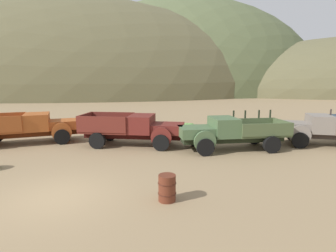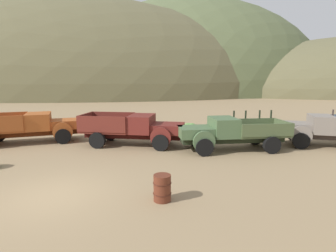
{
  "view_description": "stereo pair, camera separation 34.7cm",
  "coord_description": "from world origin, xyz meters",
  "px_view_note": "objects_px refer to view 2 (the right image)",
  "views": [
    {
      "loc": [
        3.61,
        -9.14,
        4.12
      ],
      "look_at": [
        4.21,
        7.39,
        1.2
      ],
      "focal_mm": 29.2,
      "sensor_mm": 36.0,
      "label": 1
    },
    {
      "loc": [
        3.96,
        -9.15,
        4.12
      ],
      "look_at": [
        4.21,
        7.39,
        1.2
      ],
      "focal_mm": 29.2,
      "sensor_mm": 36.0,
      "label": 2
    }
  ],
  "objects_px": {
    "oil_drum_by_truck": "(162,188)",
    "truck_weathered_green": "(225,133)",
    "truck_oxblood": "(139,129)",
    "truck_primer_gray": "(322,130)",
    "truck_oxide_orange": "(36,127)"
  },
  "relations": [
    {
      "from": "oil_drum_by_truck",
      "to": "truck_weathered_green",
      "type": "bearing_deg",
      "value": 61.43
    },
    {
      "from": "truck_oxblood",
      "to": "truck_primer_gray",
      "type": "bearing_deg",
      "value": 7.83
    },
    {
      "from": "truck_oxblood",
      "to": "truck_primer_gray",
      "type": "relative_size",
      "value": 1.09
    },
    {
      "from": "truck_oxblood",
      "to": "oil_drum_by_truck",
      "type": "distance_m",
      "value": 7.93
    },
    {
      "from": "truck_primer_gray",
      "to": "oil_drum_by_truck",
      "type": "relative_size",
      "value": 6.54
    },
    {
      "from": "truck_oxblood",
      "to": "oil_drum_by_truck",
      "type": "height_order",
      "value": "truck_oxblood"
    },
    {
      "from": "truck_weathered_green",
      "to": "oil_drum_by_truck",
      "type": "xyz_separation_m",
      "value": [
        -3.57,
        -6.55,
        -0.55
      ]
    },
    {
      "from": "truck_oxblood",
      "to": "truck_oxide_orange",
      "type": "bearing_deg",
      "value": -178.11
    },
    {
      "from": "truck_weathered_green",
      "to": "truck_primer_gray",
      "type": "bearing_deg",
      "value": -178.42
    },
    {
      "from": "truck_oxide_orange",
      "to": "truck_weathered_green",
      "type": "xyz_separation_m",
      "value": [
        11.73,
        -2.14,
        -0.02
      ]
    },
    {
      "from": "oil_drum_by_truck",
      "to": "truck_oxblood",
      "type": "bearing_deg",
      "value": 100.59
    },
    {
      "from": "truck_oxide_orange",
      "to": "oil_drum_by_truck",
      "type": "distance_m",
      "value": 11.94
    },
    {
      "from": "truck_weathered_green",
      "to": "truck_primer_gray",
      "type": "relative_size",
      "value": 1.08
    },
    {
      "from": "truck_oxide_orange",
      "to": "truck_primer_gray",
      "type": "relative_size",
      "value": 1.15
    },
    {
      "from": "truck_weathered_green",
      "to": "truck_primer_gray",
      "type": "height_order",
      "value": "same"
    }
  ]
}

